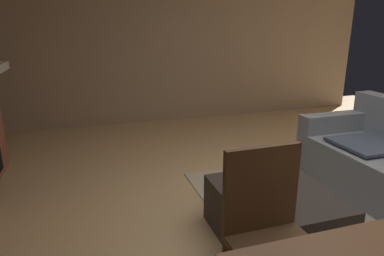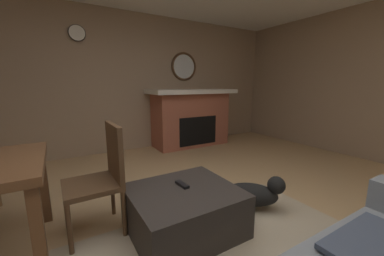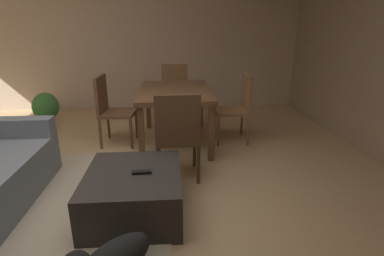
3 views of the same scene
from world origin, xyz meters
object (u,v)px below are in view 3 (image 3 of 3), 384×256
at_px(ottoman_coffee_table, 134,193).
at_px(dining_chair_west, 178,132).
at_px(dining_chair_north, 110,106).
at_px(dining_chair_east, 174,89).
at_px(dining_chair_south, 238,104).
at_px(potted_plant, 46,108).
at_px(tv_remote, 142,172).
at_px(dining_table, 175,96).

distance_m(ottoman_coffee_table, dining_chair_west, 0.76).
bearing_deg(dining_chair_north, dining_chair_east, -38.54).
height_order(dining_chair_south, potted_plant, dining_chair_south).
height_order(tv_remote, dining_chair_east, dining_chair_east).
bearing_deg(potted_plant, dining_table, -109.18).
bearing_deg(dining_chair_east, dining_table, 179.62).
xyz_separation_m(ottoman_coffee_table, dining_chair_east, (2.76, -0.39, 0.33)).
bearing_deg(dining_chair_north, dining_chair_south, -90.29).
distance_m(ottoman_coffee_table, dining_chair_south, 2.10).
distance_m(tv_remote, dining_chair_north, 1.79).
height_order(dining_chair_east, potted_plant, dining_chair_east).
bearing_deg(ottoman_coffee_table, dining_table, -13.02).
relative_size(dining_chair_south, dining_chair_west, 1.00).
bearing_deg(tv_remote, dining_table, -14.36).
xyz_separation_m(tv_remote, dining_chair_south, (1.69, -1.17, 0.13)).
height_order(tv_remote, potted_plant, potted_plant).
bearing_deg(tv_remote, potted_plant, 31.12).
relative_size(dining_chair_north, dining_chair_south, 1.00).
distance_m(dining_chair_west, potted_plant, 2.67).
bearing_deg(dining_chair_west, tv_remote, 152.19).
bearing_deg(tv_remote, dining_chair_north, 14.01).
bearing_deg(tv_remote, dining_chair_east, -10.44).
bearing_deg(dining_table, dining_chair_south, -90.15).
xyz_separation_m(dining_chair_west, potted_plant, (1.78, 1.98, -0.19)).
xyz_separation_m(ottoman_coffee_table, dining_table, (1.66, -0.39, 0.46)).
bearing_deg(ottoman_coffee_table, dining_chair_south, -36.84).
bearing_deg(dining_table, dining_chair_east, -0.38).
distance_m(tv_remote, dining_table, 1.74).
bearing_deg(dining_table, dining_chair_north, 89.57).
distance_m(tv_remote, dining_chair_east, 2.81).
xyz_separation_m(dining_chair_north, potted_plant, (0.68, 1.12, -0.19)).
bearing_deg(dining_chair_north, dining_chair_west, -141.97).
xyz_separation_m(ottoman_coffee_table, dining_chair_north, (1.67, 0.48, 0.33)).
xyz_separation_m(dining_table, dining_chair_west, (-1.10, -0.00, -0.13)).
distance_m(dining_chair_east, dining_chair_north, 1.39).
height_order(dining_table, dining_chair_east, dining_chair_east).
xyz_separation_m(dining_chair_east, dining_chair_north, (-1.09, 0.87, 0.00)).
bearing_deg(dining_chair_west, dining_chair_south, -38.14).
bearing_deg(ottoman_coffee_table, potted_plant, 34.11).
relative_size(tv_remote, dining_chair_north, 0.17).
distance_m(ottoman_coffee_table, dining_chair_north, 1.77).
height_order(ottoman_coffee_table, dining_table, dining_table).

